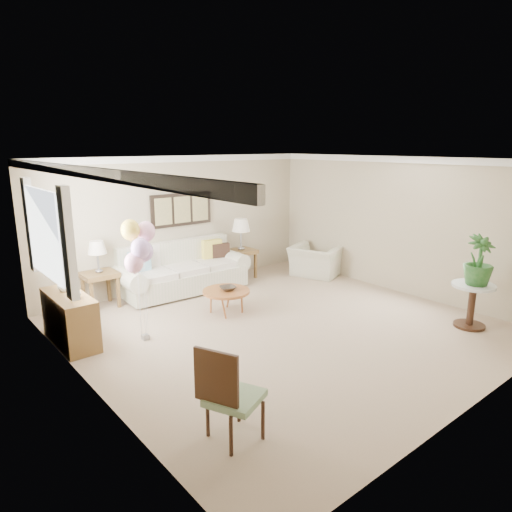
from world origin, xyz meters
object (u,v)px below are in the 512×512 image
at_px(sofa, 182,272).
at_px(armchair, 315,261).
at_px(coffee_table, 226,292).
at_px(balloon_cluster, 139,245).
at_px(accent_chair, 229,393).

bearing_deg(sofa, armchair, -17.92).
xyz_separation_m(coffee_table, balloon_cluster, (-1.58, -0.12, 1.05)).
bearing_deg(balloon_cluster, armchair, 9.40).
bearing_deg(coffee_table, accent_chair, -125.50).
relative_size(accent_chair, balloon_cluster, 0.55).
height_order(sofa, armchair, sofa).
distance_m(armchair, accent_chair, 5.98).
xyz_separation_m(sofa, balloon_cluster, (-1.63, -1.64, 1.05)).
xyz_separation_m(sofa, coffee_table, (-0.05, -1.53, -0.01)).
bearing_deg(armchair, sofa, 52.64).
bearing_deg(balloon_cluster, sofa, 45.25).
relative_size(sofa, armchair, 2.63).
height_order(coffee_table, accent_chair, accent_chair).
bearing_deg(balloon_cluster, coffee_table, 4.24).
bearing_deg(accent_chair, armchair, 35.26).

